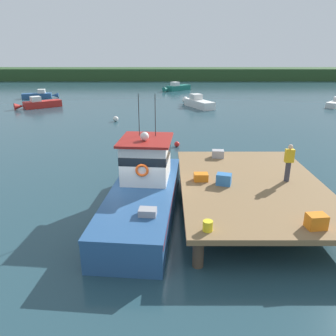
# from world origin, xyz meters

# --- Properties ---
(ground_plane) EXTENTS (200.00, 200.00, 0.00)m
(ground_plane) POSITION_xyz_m (0.00, 0.00, 0.00)
(ground_plane) COLOR #23424C
(dock) EXTENTS (6.00, 9.00, 1.20)m
(dock) POSITION_xyz_m (4.80, 0.00, 1.07)
(dock) COLOR #4C3D2D
(dock) RESTS_ON ground
(main_fishing_boat) EXTENTS (3.25, 9.92, 4.80)m
(main_fishing_boat) POSITION_xyz_m (0.25, -0.14, 1.01)
(main_fishing_boat) COLOR #285184
(main_fishing_boat) RESTS_ON ground
(crate_single_far) EXTENTS (0.64, 0.49, 0.39)m
(crate_single_far) POSITION_xyz_m (3.85, 3.48, 1.40)
(crate_single_far) COLOR #9E9EA3
(crate_single_far) RESTS_ON dock
(crate_single_by_cleat) EXTENTS (0.60, 0.44, 0.33)m
(crate_single_by_cleat) POSITION_xyz_m (2.66, 0.25, 1.36)
(crate_single_by_cleat) COLOR orange
(crate_single_by_cleat) RESTS_ON dock
(crate_stack_mid_dock) EXTENTS (0.70, 0.60, 0.48)m
(crate_stack_mid_dock) POSITION_xyz_m (3.57, -0.20, 1.44)
(crate_stack_mid_dock) COLOR #3370B2
(crate_stack_mid_dock) RESTS_ON dock
(crate_stack_near_edge) EXTENTS (0.65, 0.51, 0.48)m
(crate_stack_near_edge) POSITION_xyz_m (5.94, -3.78, 1.44)
(crate_stack_near_edge) COLOR orange
(crate_stack_near_edge) RESTS_ON dock
(bait_bucket) EXTENTS (0.32, 0.32, 0.34)m
(bait_bucket) POSITION_xyz_m (2.49, -3.94, 1.37)
(bait_bucket) COLOR yellow
(bait_bucket) RESTS_ON dock
(deckhand_by_the_boat) EXTENTS (0.36, 0.22, 1.63)m
(deckhand_by_the_boat) POSITION_xyz_m (6.34, 0.21, 2.06)
(deckhand_by_the_boat) COLOR #383842
(deckhand_by_the_boat) RESTS_ON dock
(moored_boat_outer_mooring) EXTENTS (3.56, 5.67, 1.46)m
(moored_boat_outer_mooring) POSITION_xyz_m (4.72, 26.34, 0.50)
(moored_boat_outer_mooring) COLOR white
(moored_boat_outer_mooring) RESTS_ON ground
(moored_boat_far_left) EXTENTS (4.81, 3.88, 1.32)m
(moored_boat_far_left) POSITION_xyz_m (-13.70, 25.84, 0.45)
(moored_boat_far_left) COLOR red
(moored_boat_far_left) RESTS_ON ground
(moored_boat_off_the_point) EXTENTS (4.84, 2.09, 1.21)m
(moored_boat_off_the_point) POSITION_xyz_m (-16.46, 33.49, 0.42)
(moored_boat_off_the_point) COLOR #285184
(moored_boat_off_the_point) RESTS_ON ground
(moored_boat_near_channel) EXTENTS (4.70, 4.45, 1.37)m
(moored_boat_near_channel) POSITION_xyz_m (2.67, 42.36, 0.47)
(moored_boat_near_channel) COLOR #196B5B
(moored_boat_near_channel) RESTS_ON ground
(mooring_buoy_spare_mooring) EXTENTS (0.50, 0.50, 0.50)m
(mooring_buoy_spare_mooring) POSITION_xyz_m (-3.71, 18.16, 0.25)
(mooring_buoy_spare_mooring) COLOR silver
(mooring_buoy_spare_mooring) RESTS_ON ground
(mooring_buoy_channel_marker) EXTENTS (0.38, 0.38, 0.38)m
(mooring_buoy_channel_marker) POSITION_xyz_m (1.87, 9.59, 0.19)
(mooring_buoy_channel_marker) COLOR red
(mooring_buoy_channel_marker) RESTS_ON ground
(far_shoreline) EXTENTS (120.00, 8.00, 2.40)m
(far_shoreline) POSITION_xyz_m (0.00, 62.00, 1.20)
(far_shoreline) COLOR #284723
(far_shoreline) RESTS_ON ground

